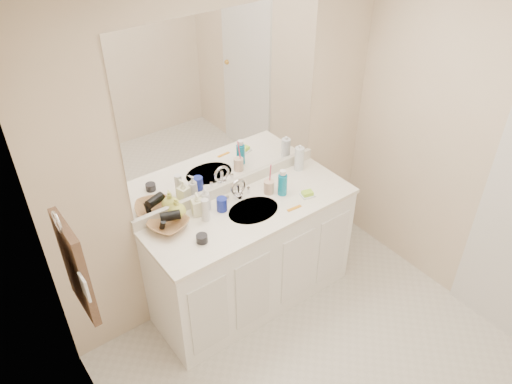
% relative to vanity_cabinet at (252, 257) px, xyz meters
% --- Properties ---
extents(ceiling, '(2.60, 2.60, 0.02)m').
position_rel_vanity_cabinet_xyz_m(ceiling, '(0.00, -1.02, 1.97)').
color(ceiling, white).
rests_on(ceiling, wall_back).
extents(wall_back, '(2.60, 0.02, 2.40)m').
position_rel_vanity_cabinet_xyz_m(wall_back, '(0.00, 0.28, 0.77)').
color(wall_back, beige).
rests_on(wall_back, floor).
extents(wall_right, '(0.02, 2.60, 2.40)m').
position_rel_vanity_cabinet_xyz_m(wall_right, '(1.30, -1.02, 0.77)').
color(wall_right, beige).
rests_on(wall_right, floor).
extents(vanity_cabinet, '(1.50, 0.55, 0.85)m').
position_rel_vanity_cabinet_xyz_m(vanity_cabinet, '(0.00, 0.00, 0.00)').
color(vanity_cabinet, white).
rests_on(vanity_cabinet, floor).
extents(countertop, '(1.52, 0.57, 0.03)m').
position_rel_vanity_cabinet_xyz_m(countertop, '(0.00, 0.00, 0.44)').
color(countertop, white).
rests_on(countertop, vanity_cabinet).
extents(backsplash, '(1.52, 0.03, 0.08)m').
position_rel_vanity_cabinet_xyz_m(backsplash, '(0.00, 0.26, 0.50)').
color(backsplash, silver).
rests_on(backsplash, countertop).
extents(sink_basin, '(0.37, 0.37, 0.02)m').
position_rel_vanity_cabinet_xyz_m(sink_basin, '(0.00, -0.02, 0.44)').
color(sink_basin, '#B6AB9F').
rests_on(sink_basin, countertop).
extents(faucet, '(0.02, 0.02, 0.11)m').
position_rel_vanity_cabinet_xyz_m(faucet, '(0.00, 0.16, 0.51)').
color(faucet, silver).
rests_on(faucet, countertop).
extents(mirror, '(1.48, 0.01, 1.20)m').
position_rel_vanity_cabinet_xyz_m(mirror, '(0.00, 0.27, 1.14)').
color(mirror, white).
rests_on(mirror, wall_back).
extents(blue_mug, '(0.09, 0.09, 0.10)m').
position_rel_vanity_cabinet_xyz_m(blue_mug, '(-0.17, 0.11, 0.50)').
color(blue_mug, navy).
rests_on(blue_mug, countertop).
extents(tan_cup, '(0.10, 0.10, 0.10)m').
position_rel_vanity_cabinet_xyz_m(tan_cup, '(0.21, 0.08, 0.51)').
color(tan_cup, beige).
rests_on(tan_cup, countertop).
extents(toothbrush, '(0.02, 0.04, 0.18)m').
position_rel_vanity_cabinet_xyz_m(toothbrush, '(0.22, 0.08, 0.60)').
color(toothbrush, '#DD3A5F').
rests_on(toothbrush, tan_cup).
extents(mouthwash_bottle, '(0.09, 0.09, 0.16)m').
position_rel_vanity_cabinet_xyz_m(mouthwash_bottle, '(0.28, 0.01, 0.53)').
color(mouthwash_bottle, '#0D7DA3').
rests_on(mouthwash_bottle, countertop).
extents(clear_pump_bottle, '(0.08, 0.08, 0.19)m').
position_rel_vanity_cabinet_xyz_m(clear_pump_bottle, '(0.58, 0.18, 0.55)').
color(clear_pump_bottle, white).
rests_on(clear_pump_bottle, countertop).
extents(soap_dish, '(0.11, 0.09, 0.01)m').
position_rel_vanity_cabinet_xyz_m(soap_dish, '(0.40, -0.12, 0.46)').
color(soap_dish, white).
rests_on(soap_dish, countertop).
extents(green_soap, '(0.09, 0.07, 0.03)m').
position_rel_vanity_cabinet_xyz_m(green_soap, '(0.40, -0.12, 0.48)').
color(green_soap, '#A1DC35').
rests_on(green_soap, soap_dish).
extents(orange_comb, '(0.11, 0.03, 0.00)m').
position_rel_vanity_cabinet_xyz_m(orange_comb, '(0.24, -0.17, 0.46)').
color(orange_comb, orange).
rests_on(orange_comb, countertop).
extents(dark_jar, '(0.08, 0.08, 0.05)m').
position_rel_vanity_cabinet_xyz_m(dark_jar, '(-0.45, -0.09, 0.48)').
color(dark_jar, black).
rests_on(dark_jar, countertop).
extents(extra_white_bottle, '(0.07, 0.07, 0.16)m').
position_rel_vanity_cabinet_xyz_m(extra_white_bottle, '(-0.31, 0.09, 0.54)').
color(extra_white_bottle, silver).
rests_on(extra_white_bottle, countertop).
extents(soap_bottle_white, '(0.09, 0.09, 0.18)m').
position_rel_vanity_cabinet_xyz_m(soap_bottle_white, '(-0.25, 0.18, 0.55)').
color(soap_bottle_white, silver).
rests_on(soap_bottle_white, countertop).
extents(soap_bottle_cream, '(0.09, 0.10, 0.17)m').
position_rel_vanity_cabinet_xyz_m(soap_bottle_cream, '(-0.32, 0.17, 0.54)').
color(soap_bottle_cream, '#FDFDCE').
rests_on(soap_bottle_cream, countertop).
extents(soap_bottle_yellow, '(0.15, 0.15, 0.15)m').
position_rel_vanity_cabinet_xyz_m(soap_bottle_yellow, '(-0.46, 0.22, 0.53)').
color(soap_bottle_yellow, '#DCE459').
rests_on(soap_bottle_yellow, countertop).
extents(wicker_basket, '(0.32, 0.32, 0.06)m').
position_rel_vanity_cabinet_xyz_m(wicker_basket, '(-0.55, 0.16, 0.49)').
color(wicker_basket, olive).
rests_on(wicker_basket, countertop).
extents(hair_dryer, '(0.14, 0.10, 0.06)m').
position_rel_vanity_cabinet_xyz_m(hair_dryer, '(-0.53, 0.16, 0.54)').
color(hair_dryer, black).
rests_on(hair_dryer, wicker_basket).
extents(towel_ring, '(0.01, 0.11, 0.11)m').
position_rel_vanity_cabinet_xyz_m(towel_ring, '(-1.27, -0.25, 1.12)').
color(towel_ring, silver).
rests_on(towel_ring, wall_left).
extents(hand_towel, '(0.04, 0.32, 0.55)m').
position_rel_vanity_cabinet_xyz_m(hand_towel, '(-1.25, -0.25, 0.82)').
color(hand_towel, '#38281E').
rests_on(hand_towel, towel_ring).
extents(switch_plate, '(0.01, 0.08, 0.13)m').
position_rel_vanity_cabinet_xyz_m(switch_plate, '(-1.27, -0.45, 0.88)').
color(switch_plate, white).
rests_on(switch_plate, wall_left).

